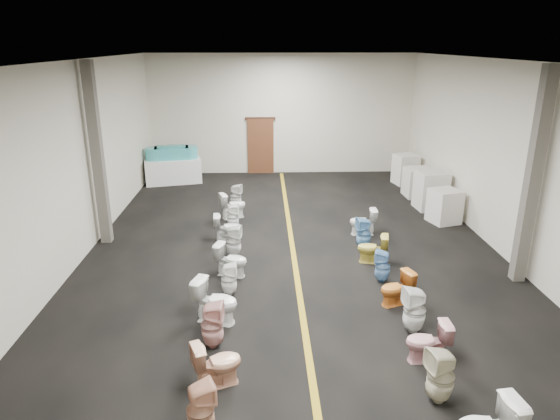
# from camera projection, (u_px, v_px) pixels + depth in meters

# --- Properties ---
(floor) EXTENTS (16.00, 16.00, 0.00)m
(floor) POSITION_uv_depth(u_px,v_px,m) (293.00, 254.00, 12.08)
(floor) COLOR black
(floor) RESTS_ON ground
(ceiling) EXTENTS (16.00, 16.00, 0.00)m
(ceiling) POSITION_uv_depth(u_px,v_px,m) (295.00, 61.00, 10.64)
(ceiling) COLOR black
(ceiling) RESTS_ON ground
(wall_back) EXTENTS (10.00, 0.00, 10.00)m
(wall_back) POSITION_uv_depth(u_px,v_px,m) (281.00, 115.00, 18.93)
(wall_back) COLOR beige
(wall_back) RESTS_ON ground
(wall_front) EXTENTS (10.00, 0.00, 10.00)m
(wall_front) POSITION_uv_depth(u_px,v_px,m) (359.00, 407.00, 3.78)
(wall_front) COLOR beige
(wall_front) RESTS_ON ground
(wall_left) EXTENTS (0.00, 16.00, 16.00)m
(wall_left) POSITION_uv_depth(u_px,v_px,m) (72.00, 165.00, 11.20)
(wall_left) COLOR beige
(wall_left) RESTS_ON ground
(wall_right) EXTENTS (0.00, 16.00, 16.00)m
(wall_right) POSITION_uv_depth(u_px,v_px,m) (510.00, 162.00, 11.52)
(wall_right) COLOR beige
(wall_right) RESTS_ON ground
(aisle_stripe) EXTENTS (0.12, 15.60, 0.01)m
(aisle_stripe) POSITION_uv_depth(u_px,v_px,m) (293.00, 254.00, 12.08)
(aisle_stripe) COLOR #9C7D16
(aisle_stripe) RESTS_ON floor
(back_door) EXTENTS (1.00, 0.10, 2.10)m
(back_door) POSITION_uv_depth(u_px,v_px,m) (261.00, 146.00, 19.23)
(back_door) COLOR #562D19
(back_door) RESTS_ON floor
(door_frame) EXTENTS (1.15, 0.08, 0.10)m
(door_frame) POSITION_uv_depth(u_px,v_px,m) (260.00, 118.00, 18.90)
(door_frame) COLOR #331C11
(door_frame) RESTS_ON back_door
(column_left) EXTENTS (0.25, 0.25, 4.50)m
(column_left) POSITION_uv_depth(u_px,v_px,m) (97.00, 156.00, 12.15)
(column_left) COLOR #59544C
(column_left) RESTS_ON floor
(column_right) EXTENTS (0.25, 0.25, 4.50)m
(column_right) POSITION_uv_depth(u_px,v_px,m) (533.00, 179.00, 10.09)
(column_right) COLOR #59544C
(column_right) RESTS_ON floor
(display_table) EXTENTS (2.14, 1.42, 0.87)m
(display_table) POSITION_uv_depth(u_px,v_px,m) (173.00, 171.00, 18.13)
(display_table) COLOR white
(display_table) RESTS_ON floor
(bathtub) EXTENTS (1.84, 0.87, 0.55)m
(bathtub) POSITION_uv_depth(u_px,v_px,m) (172.00, 153.00, 17.93)
(bathtub) COLOR teal
(bathtub) RESTS_ON display_table
(appliance_crate_a) EXTENTS (0.92, 0.92, 0.96)m
(appliance_crate_a) POSITION_uv_depth(u_px,v_px,m) (444.00, 206.00, 14.07)
(appliance_crate_a) COLOR silver
(appliance_crate_a) RESTS_ON floor
(appliance_crate_b) EXTENTS (0.92, 0.92, 1.16)m
(appliance_crate_b) POSITION_uv_depth(u_px,v_px,m) (431.00, 190.00, 15.21)
(appliance_crate_b) COLOR beige
(appliance_crate_b) RESTS_ON floor
(appliance_crate_c) EXTENTS (0.88, 0.88, 0.95)m
(appliance_crate_c) POSITION_uv_depth(u_px,v_px,m) (418.00, 182.00, 16.48)
(appliance_crate_c) COLOR beige
(appliance_crate_c) RESTS_ON floor
(appliance_crate_d) EXTENTS (0.89, 0.89, 1.07)m
(appliance_crate_d) POSITION_uv_depth(u_px,v_px,m) (405.00, 169.00, 17.90)
(appliance_crate_d) COLOR silver
(appliance_crate_d) RESTS_ON floor
(toilet_left_1) EXTENTS (0.48, 0.47, 0.79)m
(toilet_left_1) POSITION_uv_depth(u_px,v_px,m) (201.00, 410.00, 6.40)
(toilet_left_1) COLOR tan
(toilet_left_1) RESTS_ON floor
(toilet_left_2) EXTENTS (0.83, 0.65, 0.74)m
(toilet_left_2) POSITION_uv_depth(u_px,v_px,m) (217.00, 363.00, 7.37)
(toilet_left_2) COLOR #E5A785
(toilet_left_2) RESTS_ON floor
(toilet_left_3) EXTENTS (0.40, 0.39, 0.83)m
(toilet_left_3) POSITION_uv_depth(u_px,v_px,m) (212.00, 325.00, 8.28)
(toilet_left_3) COLOR #D49B95
(toilet_left_3) RESTS_ON floor
(toilet_left_4) EXTENTS (0.92, 0.70, 0.83)m
(toilet_left_4) POSITION_uv_depth(u_px,v_px,m) (216.00, 301.00, 9.05)
(toilet_left_4) COLOR white
(toilet_left_4) RESTS_ON floor
(toilet_left_5) EXTENTS (0.32, 0.31, 0.70)m
(toilet_left_5) POSITION_uv_depth(u_px,v_px,m) (229.00, 279.00, 10.03)
(toilet_left_5) COLOR white
(toilet_left_5) RESTS_ON floor
(toilet_left_6) EXTENTS (0.80, 0.61, 0.73)m
(toilet_left_6) POSITION_uv_depth(u_px,v_px,m) (231.00, 260.00, 10.88)
(toilet_left_6) COLOR silver
(toilet_left_6) RESTS_ON floor
(toilet_left_7) EXTENTS (0.42, 0.41, 0.78)m
(toilet_left_7) POSITION_uv_depth(u_px,v_px,m) (234.00, 241.00, 11.82)
(toilet_left_7) COLOR silver
(toilet_left_7) RESTS_ON floor
(toilet_left_8) EXTENTS (0.73, 0.46, 0.72)m
(toilet_left_8) POSITION_uv_depth(u_px,v_px,m) (228.00, 228.00, 12.77)
(toilet_left_8) COLOR silver
(toilet_left_8) RESTS_ON floor
(toilet_left_9) EXTENTS (0.34, 0.34, 0.70)m
(toilet_left_9) POSITION_uv_depth(u_px,v_px,m) (233.00, 217.00, 13.60)
(toilet_left_9) COLOR white
(toilet_left_9) RESTS_ON floor
(toilet_left_10) EXTENTS (0.85, 0.66, 0.76)m
(toilet_left_10) POSITION_uv_depth(u_px,v_px,m) (233.00, 205.00, 14.46)
(toilet_left_10) COLOR white
(toilet_left_10) RESTS_ON floor
(toilet_left_11) EXTENTS (0.43, 0.42, 0.75)m
(toilet_left_11) POSITION_uv_depth(u_px,v_px,m) (236.00, 196.00, 15.32)
(toilet_left_11) COLOR silver
(toilet_left_11) RESTS_ON floor
(toilet_right_2) EXTENTS (0.47, 0.46, 0.86)m
(toilet_right_2) POSITION_uv_depth(u_px,v_px,m) (441.00, 376.00, 7.00)
(toilet_right_2) COLOR beige
(toilet_right_2) RESTS_ON floor
(toilet_right_3) EXTENTS (0.69, 0.40, 0.70)m
(toilet_right_3) POSITION_uv_depth(u_px,v_px,m) (428.00, 342.00, 7.93)
(toilet_right_3) COLOR #D19398
(toilet_right_3) RESTS_ON floor
(toilet_right_4) EXTENTS (0.43, 0.43, 0.86)m
(toilet_right_4) POSITION_uv_depth(u_px,v_px,m) (414.00, 310.00, 8.71)
(toilet_right_4) COLOR white
(toilet_right_4) RESTS_ON floor
(toilet_right_5) EXTENTS (0.75, 0.58, 0.68)m
(toilet_right_5) POSITION_uv_depth(u_px,v_px,m) (397.00, 289.00, 9.67)
(toilet_right_5) COLOR orange
(toilet_right_5) RESTS_ON floor
(toilet_right_6) EXTENTS (0.43, 0.42, 0.72)m
(toilet_right_6) POSITION_uv_depth(u_px,v_px,m) (383.00, 266.00, 10.58)
(toilet_right_6) COLOR #6B9DCE
(toilet_right_6) RESTS_ON floor
(toilet_right_7) EXTENTS (0.75, 0.53, 0.70)m
(toilet_right_7) POSITION_uv_depth(u_px,v_px,m) (372.00, 249.00, 11.51)
(toilet_right_7) COLOR gold
(toilet_right_7) RESTS_ON floor
(toilet_right_8) EXTENTS (0.41, 0.40, 0.80)m
(toilet_right_8) POSITION_uv_depth(u_px,v_px,m) (364.00, 233.00, 12.29)
(toilet_right_8) COLOR #6AA4D7
(toilet_right_8) RESTS_ON floor
(toilet_right_9) EXTENTS (0.71, 0.41, 0.71)m
(toilet_right_9) POSITION_uv_depth(u_px,v_px,m) (363.00, 222.00, 13.21)
(toilet_right_9) COLOR white
(toilet_right_9) RESTS_ON floor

